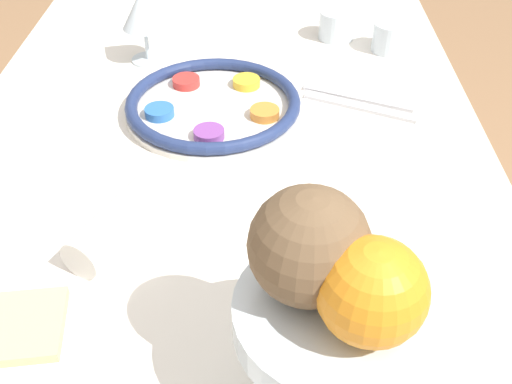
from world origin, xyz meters
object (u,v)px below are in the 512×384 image
(orange_fruit, at_px, (372,292))
(wine_glass, at_px, (143,12))
(napkin_roll, at_px, (123,217))
(bread_plate, at_px, (21,330))
(fruit_stand, at_px, (335,325))
(coconut, at_px, (309,246))
(cup_mid, at_px, (391,37))
(seder_plate, at_px, (213,105))
(cup_near, at_px, (337,25))

(orange_fruit, bearing_deg, wine_glass, -156.86)
(napkin_roll, bearing_deg, orange_fruit, 47.12)
(bread_plate, xyz_separation_m, napkin_roll, (-0.16, 0.08, 0.02))
(fruit_stand, height_order, bread_plate, fruit_stand)
(coconut, relative_size, cup_mid, 1.50)
(wine_glass, bearing_deg, napkin_roll, 5.40)
(seder_plate, xyz_separation_m, napkin_roll, (0.29, -0.09, 0.01))
(seder_plate, bearing_deg, orange_fruit, 17.67)
(cup_mid, bearing_deg, wine_glass, -83.72)
(bread_plate, distance_m, cup_mid, 0.84)
(fruit_stand, bearing_deg, wine_glass, -157.64)
(napkin_roll, distance_m, cup_mid, 0.67)
(seder_plate, height_order, cup_near, cup_near)
(seder_plate, bearing_deg, coconut, 14.04)
(fruit_stand, bearing_deg, cup_near, 174.54)
(fruit_stand, height_order, cup_mid, fruit_stand)
(fruit_stand, relative_size, cup_near, 2.62)
(napkin_roll, distance_m, cup_near, 0.66)
(coconut, xyz_separation_m, bread_plate, (-0.04, -0.29, -0.17))
(wine_glass, height_order, cup_near, wine_glass)
(fruit_stand, distance_m, orange_fruit, 0.08)
(orange_fruit, xyz_separation_m, coconut, (-0.04, -0.05, 0.01))
(orange_fruit, bearing_deg, napkin_roll, -132.88)
(napkin_roll, relative_size, cup_near, 2.59)
(fruit_stand, xyz_separation_m, coconut, (-0.02, -0.03, 0.08))
(cup_near, bearing_deg, napkin_roll, -28.72)
(wine_glass, distance_m, coconut, 0.72)
(bread_plate, xyz_separation_m, cup_mid, (-0.68, 0.49, 0.02))
(cup_near, bearing_deg, bread_plate, -28.28)
(fruit_stand, distance_m, bread_plate, 0.34)
(napkin_roll, bearing_deg, cup_near, 151.28)
(wine_glass, relative_size, cup_near, 1.92)
(wine_glass, relative_size, coconut, 1.28)
(orange_fruit, xyz_separation_m, bread_plate, (-0.08, -0.34, -0.16))
(bread_plate, distance_m, cup_near, 0.84)
(coconut, distance_m, bread_plate, 0.34)
(bread_plate, bearing_deg, seder_plate, 159.12)
(cup_mid, bearing_deg, seder_plate, -54.19)
(seder_plate, relative_size, wine_glass, 2.13)
(coconut, height_order, napkin_roll, coconut)
(seder_plate, distance_m, cup_near, 0.36)
(wine_glass, xyz_separation_m, coconut, (0.67, 0.26, 0.08))
(bread_plate, distance_m, napkin_roll, 0.18)
(seder_plate, height_order, cup_mid, cup_mid)
(coconut, relative_size, napkin_roll, 0.58)
(fruit_stand, xyz_separation_m, cup_near, (-0.79, 0.08, -0.07))
(wine_glass, relative_size, napkin_roll, 0.74)
(orange_fruit, height_order, napkin_roll, orange_fruit)
(coconut, bearing_deg, seder_plate, -165.96)
(fruit_stand, relative_size, napkin_roll, 1.01)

